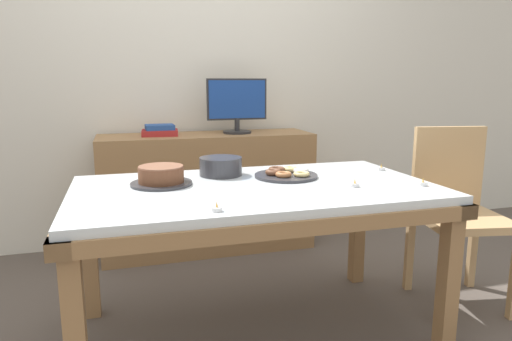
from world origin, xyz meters
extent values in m
plane|color=#564C44|center=(0.00, 0.00, 0.00)|extent=(12.00, 12.00, 0.00)
cube|color=silver|center=(0.00, 1.49, 1.30)|extent=(8.00, 0.10, 2.60)
cube|color=silver|center=(0.00, 0.00, 0.71)|extent=(1.59, 0.88, 0.04)
cube|color=olive|center=(0.00, -0.42, 0.66)|extent=(1.62, 0.08, 0.06)
cube|color=olive|center=(0.00, 0.42, 0.66)|extent=(1.62, 0.08, 0.06)
cube|color=olive|center=(-0.77, 0.00, 0.66)|extent=(0.08, 0.92, 0.06)
cube|color=olive|center=(0.77, 0.00, 0.66)|extent=(0.08, 0.92, 0.06)
cube|color=olive|center=(-0.75, -0.40, 0.33)|extent=(0.07, 0.07, 0.66)
cube|color=olive|center=(0.75, -0.40, 0.33)|extent=(0.07, 0.07, 0.66)
cube|color=olive|center=(-0.75, 0.40, 0.33)|extent=(0.07, 0.07, 0.66)
cube|color=olive|center=(0.75, 0.40, 0.33)|extent=(0.07, 0.07, 0.66)
cube|color=tan|center=(1.13, -0.02, 0.47)|extent=(0.49, 0.49, 0.04)
cube|color=tan|center=(1.17, 0.17, 0.71)|extent=(0.40, 0.11, 0.45)
cube|color=tan|center=(0.91, -0.17, 0.23)|extent=(0.05, 0.05, 0.45)
cube|color=tan|center=(0.98, 0.21, 0.23)|extent=(0.05, 0.05, 0.45)
cube|color=tan|center=(1.35, 0.13, 0.23)|extent=(0.05, 0.05, 0.45)
cube|color=olive|center=(0.00, 1.19, 0.41)|extent=(1.46, 0.44, 0.82)
cylinder|color=#262628|center=(0.22, 1.19, 0.83)|extent=(0.20, 0.20, 0.02)
cylinder|color=#262628|center=(0.22, 1.19, 0.89)|extent=(0.04, 0.04, 0.09)
cube|color=#262628|center=(0.22, 1.19, 1.06)|extent=(0.42, 0.02, 0.28)
cube|color=navy|center=(0.22, 1.18, 1.06)|extent=(0.40, 0.00, 0.26)
cube|color=maroon|center=(-0.32, 1.19, 0.84)|extent=(0.25, 0.19, 0.04)
cube|color=#23478C|center=(-0.32, 1.19, 0.88)|extent=(0.19, 0.16, 0.03)
cylinder|color=#333338|center=(-0.40, 0.13, 0.73)|extent=(0.28, 0.28, 0.01)
cylinder|color=brown|center=(-0.40, 0.13, 0.77)|extent=(0.20, 0.20, 0.07)
cylinder|color=brown|center=(-0.40, 0.13, 0.81)|extent=(0.20, 0.20, 0.01)
cylinder|color=#333338|center=(0.19, 0.13, 0.73)|extent=(0.31, 0.31, 0.01)
torus|color=white|center=(0.27, 0.12, 0.75)|extent=(0.07, 0.07, 0.03)
torus|color=#EAD184|center=(0.24, 0.19, 0.75)|extent=(0.07, 0.07, 0.02)
torus|color=brown|center=(0.17, 0.19, 0.75)|extent=(0.08, 0.08, 0.03)
torus|color=brown|center=(0.13, 0.13, 0.75)|extent=(0.08, 0.08, 0.03)
torus|color=#B27042|center=(0.16, 0.07, 0.75)|extent=(0.08, 0.08, 0.02)
torus|color=#EAD184|center=(0.25, 0.06, 0.75)|extent=(0.08, 0.08, 0.02)
cylinder|color=#333338|center=(-0.10, 0.26, 0.73)|extent=(0.21, 0.21, 0.01)
cylinder|color=#333338|center=(-0.10, 0.26, 0.74)|extent=(0.21, 0.21, 0.01)
cylinder|color=#333338|center=(-0.10, 0.26, 0.75)|extent=(0.21, 0.21, 0.01)
cylinder|color=#333338|center=(-0.10, 0.26, 0.76)|extent=(0.21, 0.21, 0.01)
cylinder|color=#333338|center=(-0.10, 0.26, 0.77)|extent=(0.21, 0.21, 0.01)
cylinder|color=#333338|center=(-0.10, 0.26, 0.78)|extent=(0.21, 0.21, 0.01)
cylinder|color=#333338|center=(-0.10, 0.26, 0.79)|extent=(0.21, 0.21, 0.01)
cylinder|color=#333338|center=(-0.10, 0.26, 0.80)|extent=(0.21, 0.21, 0.01)
cylinder|color=#333338|center=(-0.10, 0.26, 0.81)|extent=(0.21, 0.21, 0.01)
cylinder|color=silver|center=(-0.25, -0.37, 0.73)|extent=(0.04, 0.04, 0.02)
cylinder|color=white|center=(-0.25, -0.37, 0.74)|extent=(0.03, 0.03, 0.00)
cone|color=#F9B74C|center=(-0.25, -0.37, 0.75)|extent=(0.01, 0.01, 0.02)
cylinder|color=silver|center=(0.41, -0.16, 0.73)|extent=(0.04, 0.04, 0.02)
cylinder|color=white|center=(0.41, -0.16, 0.74)|extent=(0.03, 0.03, 0.00)
cone|color=#F9B74C|center=(0.41, -0.16, 0.75)|extent=(0.01, 0.01, 0.02)
cylinder|color=silver|center=(0.73, 0.15, 0.73)|extent=(0.04, 0.04, 0.02)
cylinder|color=white|center=(0.73, 0.15, 0.74)|extent=(0.03, 0.03, 0.00)
cone|color=#F9B74C|center=(0.73, 0.15, 0.75)|extent=(0.01, 0.01, 0.02)
cylinder|color=silver|center=(0.71, -0.22, 0.73)|extent=(0.04, 0.04, 0.02)
cylinder|color=white|center=(0.71, -0.22, 0.74)|extent=(0.03, 0.03, 0.00)
cone|color=#F9B74C|center=(0.71, -0.22, 0.75)|extent=(0.01, 0.01, 0.02)
camera|label=1|loc=(-0.56, -1.91, 1.18)|focal=32.00mm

